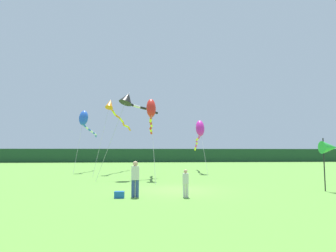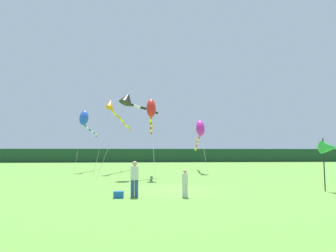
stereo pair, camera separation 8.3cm
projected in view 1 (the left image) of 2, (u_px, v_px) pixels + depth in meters
The scene contains 11 objects.
ground_plane at pixel (177, 190), 16.36m from camera, with size 120.00×120.00×0.00m, color #5B9338.
distant_treeline at pixel (152, 155), 61.15m from camera, with size 108.00×3.77×2.73m, color #1E4228.
person_adult at pixel (135, 177), 13.77m from camera, with size 0.37×0.37×1.69m.
person_child at pixel (186, 182), 13.70m from camera, with size 0.29×0.29×1.30m.
cooler_box at pixel (119, 195), 13.45m from camera, with size 0.46×0.30×0.30m, color #1959B2.
banner_flag_pole at pixel (329, 148), 15.97m from camera, with size 0.90×0.70×2.89m.
kite_orange at pixel (114, 110), 29.99m from camera, with size 2.75×10.42×7.51m.
kite_magenta at pixel (200, 131), 29.45m from camera, with size 1.17×10.02×5.44m.
kite_black at pixel (129, 99), 23.51m from camera, with size 4.70×3.84×7.06m.
kite_blue at pixel (85, 120), 30.85m from camera, with size 1.34×7.46×6.58m.
kite_red at pixel (151, 111), 23.20m from camera, with size 0.82×7.99×6.41m.
Camera 1 is at (-1.89, -16.51, 2.13)m, focal length 31.14 mm.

